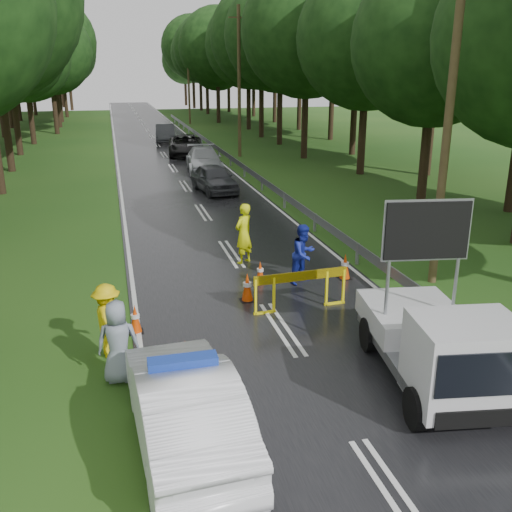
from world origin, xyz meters
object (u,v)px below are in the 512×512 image
object	(u,v)px
barrier	(301,281)
queue_car_first	(214,178)
queue_car_second	(204,160)
queue_car_third	(186,145)
queue_car_fourth	(165,133)
officer	(244,234)
civilian	(304,254)
police_sedan	(185,406)
work_truck	(440,344)

from	to	relation	value
barrier	queue_car_first	xyz separation A→B (m)	(0.47, 15.31, -0.11)
queue_car_second	queue_car_third	world-z (taller)	queue_car_third
queue_car_third	queue_car_fourth	world-z (taller)	queue_car_fourth
officer	queue_car_first	bearing A→B (deg)	-133.01
queue_car_first	queue_car_third	world-z (taller)	queue_car_third
barrier	civilian	bearing A→B (deg)	65.39
officer	queue_car_second	xyz separation A→B (m)	(1.50, 17.31, -0.26)
police_sedan	queue_car_fourth	bearing A→B (deg)	-98.44
officer	queue_car_third	bearing A→B (deg)	-130.78
barrier	queue_car_third	size ratio (longest dim) A/B	0.49
barrier	work_truck	bearing A→B (deg)	-76.33
queue_car_second	queue_car_third	bearing A→B (deg)	95.91
barrier	queue_car_fourth	distance (m)	36.92
queue_car_first	queue_car_second	size ratio (longest dim) A/B	0.80
queue_car_first	queue_car_second	distance (m)	6.02
work_truck	officer	distance (m)	8.51
civilian	queue_car_second	bearing A→B (deg)	57.71
police_sedan	work_truck	size ratio (longest dim) A/B	0.99
queue_car_first	queue_car_fourth	bearing A→B (deg)	83.03
work_truck	officer	size ratio (longest dim) A/B	2.35
queue_car_second	officer	bearing A→B (deg)	-90.46
officer	queue_car_second	world-z (taller)	officer
civilian	queue_car_first	world-z (taller)	civilian
police_sedan	officer	world-z (taller)	officer
barrier	civilian	size ratio (longest dim) A/B	1.45
queue_car_first	work_truck	bearing A→B (deg)	-95.39
queue_car_second	queue_car_fourth	size ratio (longest dim) A/B	1.11
officer	queue_car_first	xyz separation A→B (m)	(1.06, 11.31, -0.30)
queue_car_first	police_sedan	bearing A→B (deg)	-109.39
queue_car_third	queue_car_fourth	size ratio (longest dim) A/B	1.17
barrier	queue_car_fourth	bearing A→B (deg)	85.92
police_sedan	queue_car_first	world-z (taller)	police_sedan
police_sedan	work_truck	xyz separation A→B (m)	(4.96, 0.59, 0.21)
queue_car_first	queue_car_third	distance (m)	13.16
queue_car_fourth	police_sedan	bearing A→B (deg)	-89.82
police_sedan	queue_car_second	size ratio (longest dim) A/B	0.92
queue_car_first	queue_car_second	xyz separation A→B (m)	(0.45, 6.00, 0.04)
civilian	queue_car_first	distance (m)	13.46
work_truck	queue_car_third	distance (m)	32.76
queue_car_fourth	officer	bearing A→B (deg)	-85.95
queue_car_second	barrier	bearing A→B (deg)	-87.98
police_sedan	officer	distance (m)	9.38
queue_car_second	queue_car_third	xyz separation A→B (m)	(-0.18, 7.15, 0.01)
work_truck	queue_car_third	bearing A→B (deg)	99.71
queue_car_second	police_sedan	bearing A→B (deg)	-95.30
queue_car_fourth	queue_car_third	bearing A→B (deg)	-80.37
barrier	officer	xyz separation A→B (m)	(-0.58, 4.00, 0.19)
police_sedan	officer	xyz separation A→B (m)	(3.02, 8.87, 0.24)
queue_car_first	officer	bearing A→B (deg)	-103.31
work_truck	civilian	xyz separation A→B (m)	(-0.66, 6.14, -0.07)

